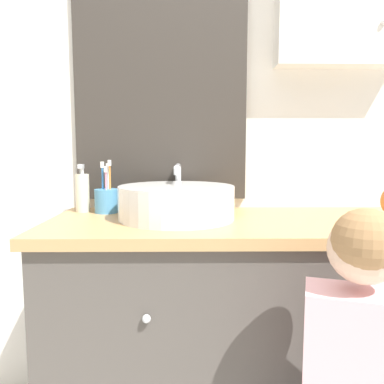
{
  "coord_description": "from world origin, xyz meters",
  "views": [
    {
      "loc": [
        -0.18,
        -0.91,
        1.04
      ],
      "look_at": [
        -0.16,
        0.28,
        0.9
      ],
      "focal_mm": 35.0,
      "sensor_mm": 36.0,
      "label": 1
    }
  ],
  "objects": [
    {
      "name": "vanity_counter",
      "position": [
        0.0,
        0.33,
        0.4
      ],
      "size": [
        1.3,
        0.54,
        0.8
      ],
      "color": "#4C4742",
      "rests_on": "ground_plane"
    },
    {
      "name": "sink_basin",
      "position": [
        -0.22,
        0.35,
        0.86
      ],
      "size": [
        0.39,
        0.45,
        0.18
      ],
      "color": "white",
      "rests_on": "vanity_counter"
    },
    {
      "name": "toothbrush_holder",
      "position": [
        -0.48,
        0.48,
        0.85
      ],
      "size": [
        0.09,
        0.09,
        0.2
      ],
      "color": "#4C93C6",
      "rests_on": "vanity_counter"
    },
    {
      "name": "soap_dispenser",
      "position": [
        -0.58,
        0.5,
        0.88
      ],
      "size": [
        0.05,
        0.05,
        0.18
      ],
      "color": "beige",
      "rests_on": "vanity_counter"
    },
    {
      "name": "child_figure",
      "position": [
        0.21,
        -0.12,
        0.51
      ],
      "size": [
        0.34,
        0.42,
        0.91
      ],
      "color": "slate",
      "rests_on": "ground_plane"
    },
    {
      "name": "wall_back",
      "position": [
        0.01,
        0.62,
        1.28
      ],
      "size": [
        3.2,
        0.18,
        2.5
      ],
      "color": "silver",
      "rests_on": "ground_plane"
    }
  ]
}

